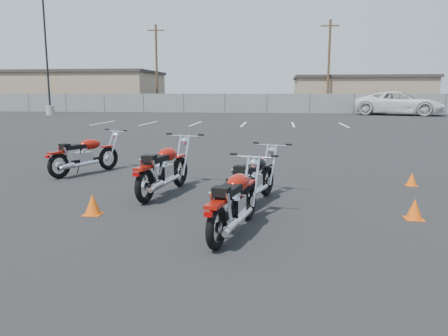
# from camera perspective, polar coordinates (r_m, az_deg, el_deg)

# --- Properties ---
(ground) EXTENTS (120.00, 120.00, 0.00)m
(ground) POSITION_cam_1_polar(r_m,az_deg,el_deg) (7.11, -2.21, -5.96)
(ground) COLOR black
(ground) RESTS_ON ground
(motorcycle_front_red) EXTENTS (1.35, 1.97, 1.01)m
(motorcycle_front_red) POSITION_cam_1_polar(r_m,az_deg,el_deg) (10.93, -17.73, 1.63)
(motorcycle_front_red) COLOR black
(motorcycle_front_red) RESTS_ON ground
(motorcycle_second_black) EXTENTS (1.06, 1.98, 0.98)m
(motorcycle_second_black) POSITION_cam_1_polar(r_m,az_deg,el_deg) (7.62, 3.84, -1.44)
(motorcycle_second_black) COLOR black
(motorcycle_second_black) RESTS_ON ground
(motorcycle_third_red) EXTENTS (0.91, 2.20, 1.08)m
(motorcycle_third_red) POSITION_cam_1_polar(r_m,az_deg,el_deg) (8.41, -7.85, -0.13)
(motorcycle_third_red) COLOR black
(motorcycle_third_red) RESTS_ON ground
(motorcycle_rear_red) EXTENTS (0.88, 2.01, 0.99)m
(motorcycle_rear_red) POSITION_cam_1_polar(r_m,az_deg,el_deg) (6.03, 1.41, -4.42)
(motorcycle_rear_red) COLOR black
(motorcycle_rear_red) RESTS_ON ground
(training_cone_near) EXTENTS (0.24, 0.24, 0.28)m
(training_cone_near) POSITION_cam_1_polar(r_m,az_deg,el_deg) (9.97, 23.32, -1.34)
(training_cone_near) COLOR #F1590C
(training_cone_near) RESTS_ON ground
(training_cone_far) EXTENTS (0.27, 0.27, 0.32)m
(training_cone_far) POSITION_cam_1_polar(r_m,az_deg,el_deg) (7.37, 23.62, -4.93)
(training_cone_far) COLOR #F1590C
(training_cone_far) RESTS_ON ground
(training_cone_extra) EXTENTS (0.28, 0.28, 0.33)m
(training_cone_extra) POSITION_cam_1_polar(r_m,az_deg,el_deg) (7.32, -16.78, -4.58)
(training_cone_extra) COLOR #F1590C
(training_cone_extra) RESTS_ON ground
(light_pole_west) EXTENTS (0.80, 0.70, 10.73)m
(light_pole_west) POSITION_cam_1_polar(r_m,az_deg,el_deg) (40.53, -21.96, 10.44)
(light_pole_west) COLOR #9B9993
(light_pole_west) RESTS_ON ground
(chainlink_fence) EXTENTS (80.06, 0.06, 1.80)m
(chainlink_fence) POSITION_cam_1_polar(r_m,az_deg,el_deg) (41.77, 5.62, 8.41)
(chainlink_fence) COLOR slate
(chainlink_fence) RESTS_ON ground
(tan_building_west) EXTENTS (18.40, 10.40, 4.30)m
(tan_building_west) POSITION_cam_1_polar(r_m,az_deg,el_deg) (53.95, -18.55, 9.61)
(tan_building_west) COLOR #988062
(tan_building_west) RESTS_ON ground
(tan_building_east) EXTENTS (14.40, 9.40, 3.70)m
(tan_building_east) POSITION_cam_1_polar(r_m,az_deg,el_deg) (51.52, 17.26, 9.36)
(tan_building_east) COLOR #988062
(tan_building_east) RESTS_ON ground
(utility_pole_b) EXTENTS (1.80, 0.24, 9.00)m
(utility_pole_b) POSITION_cam_1_polar(r_m,az_deg,el_deg) (48.63, -8.79, 13.01)
(utility_pole_b) COLOR #453020
(utility_pole_b) RESTS_ON ground
(utility_pole_c) EXTENTS (1.80, 0.24, 9.00)m
(utility_pole_c) POSITION_cam_1_polar(r_m,az_deg,el_deg) (46.09, 13.52, 13.03)
(utility_pole_c) COLOR #453020
(utility_pole_c) RESTS_ON ground
(parking_line_stripes) EXTENTS (15.12, 4.00, 0.01)m
(parking_line_stripes) POSITION_cam_1_polar(r_m,az_deg,el_deg) (27.06, -0.60, 5.78)
(parking_line_stripes) COLOR silver
(parking_line_stripes) RESTS_ON ground
(white_van) EXTENTS (5.93, 8.98, 3.17)m
(white_van) POSITION_cam_1_polar(r_m,az_deg,el_deg) (40.47, 22.00, 8.67)
(white_van) COLOR white
(white_van) RESTS_ON ground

